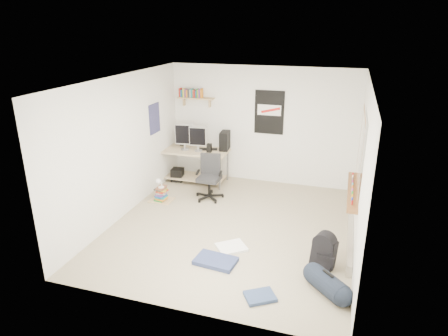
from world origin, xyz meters
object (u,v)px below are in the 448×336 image
(desk, at_px, (192,165))
(book_stack, at_px, (161,193))
(backpack, at_px, (324,254))
(duffel_bag, at_px, (327,284))
(office_chair, at_px, (209,175))

(desk, distance_m, book_stack, 1.19)
(backpack, xyz_separation_m, book_stack, (-3.23, 1.36, -0.05))
(duffel_bag, bearing_deg, book_stack, -165.96)
(office_chair, bearing_deg, book_stack, -166.08)
(backpack, bearing_deg, duffel_bag, -62.26)
(office_chair, bearing_deg, duffel_bag, -53.55)
(office_chair, xyz_separation_m, book_stack, (-0.88, -0.38, -0.34))
(book_stack, bearing_deg, office_chair, 23.46)
(book_stack, bearing_deg, desk, 80.07)
(desk, distance_m, duffel_bag, 4.42)
(desk, distance_m, office_chair, 1.03)
(backpack, relative_size, book_stack, 1.03)
(office_chair, distance_m, backpack, 2.94)
(office_chair, bearing_deg, desk, 121.70)
(backpack, distance_m, duffel_bag, 0.63)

